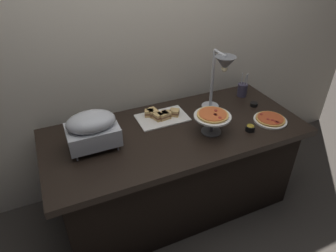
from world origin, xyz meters
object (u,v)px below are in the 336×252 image
sauce_cup_near (250,128)px  pizza_plate_center (212,117)px  sandwich_platter (161,116)px  sauce_cup_far (254,104)px  pizza_plate_front (270,119)px  heat_lamp (222,69)px  chafing_dish (92,129)px  utensil_holder (242,90)px

sauce_cup_near → pizza_plate_center: bearing=158.9°
sandwich_platter → sauce_cup_far: (0.77, -0.14, -0.01)m
pizza_plate_front → pizza_plate_center: size_ratio=0.95×
pizza_plate_front → sandwich_platter: 0.83m
heat_lamp → pizza_plate_center: size_ratio=1.86×
pizza_plate_center → sauce_cup_near: pizza_plate_center is taller
sandwich_platter → pizza_plate_front: bearing=-26.7°
chafing_dish → sandwich_platter: (0.55, 0.16, -0.13)m
sandwich_platter → sauce_cup_far: bearing=-10.0°
heat_lamp → sandwich_platter: bearing=165.0°
chafing_dish → sauce_cup_far: (1.32, 0.02, -0.13)m
heat_lamp → pizza_plate_center: bearing=-131.9°
chafing_dish → heat_lamp: (0.98, 0.04, 0.23)m
heat_lamp → sandwich_platter: 0.57m
pizza_plate_front → sauce_cup_far: size_ratio=4.09×
heat_lamp → sauce_cup_near: heat_lamp is taller
heat_lamp → pizza_plate_front: bearing=-39.9°
chafing_dish → heat_lamp: heat_lamp is taller
sandwich_platter → chafing_dish: bearing=-164.0°
chafing_dish → sauce_cup_near: 1.11m
chafing_dish → sandwich_platter: chafing_dish is taller
sandwich_platter → utensil_holder: bearing=4.1°
pizza_plate_center → sauce_cup_near: size_ratio=3.85×
sauce_cup_far → heat_lamp: bearing=176.8°
pizza_plate_center → sauce_cup_far: bearing=19.3°
pizza_plate_front → sandwich_platter: size_ratio=0.65×
sandwich_platter → sauce_cup_near: (0.52, -0.42, -0.00)m
pizza_plate_center → pizza_plate_front: bearing=-6.8°
pizza_plate_center → utensil_holder: 0.65m
utensil_holder → sauce_cup_far: bearing=-94.9°
heat_lamp → pizza_plate_center: 0.37m
sauce_cup_near → utensil_holder: (0.27, 0.47, 0.04)m
pizza_plate_front → utensil_holder: (0.04, 0.43, 0.05)m
chafing_dish → pizza_plate_center: bearing=-11.1°
chafing_dish → heat_lamp: bearing=2.3°
sauce_cup_near → sauce_cup_far: bearing=48.5°
pizza_plate_center → sandwich_platter: (-0.26, 0.32, -0.10)m
sauce_cup_near → pizza_plate_front: bearing=11.2°
chafing_dish → sauce_cup_near: bearing=-13.7°
chafing_dish → pizza_plate_center: chafing_dish is taller
chafing_dish → pizza_plate_front: 1.32m
sauce_cup_far → utensil_holder: size_ratio=0.28×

